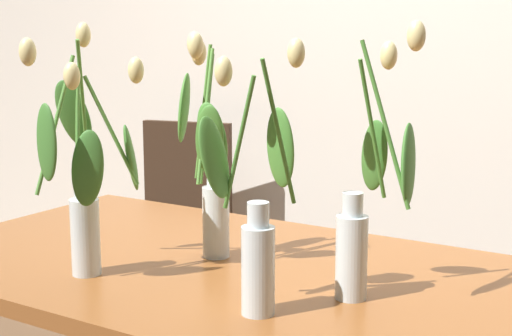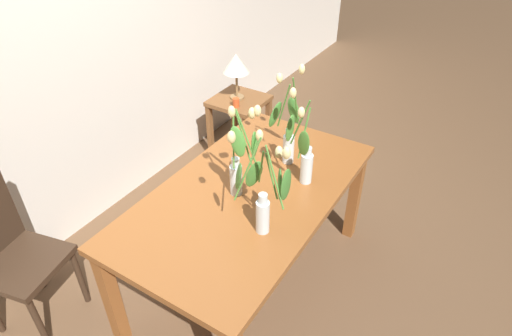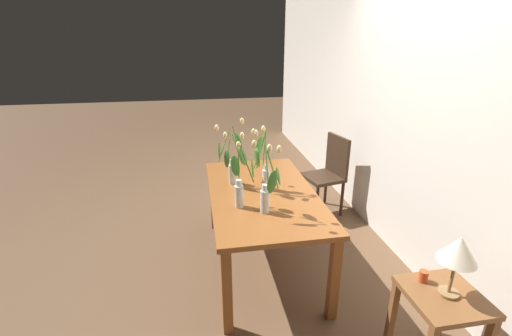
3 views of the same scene
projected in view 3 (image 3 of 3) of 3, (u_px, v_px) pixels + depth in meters
ground_plane at (262, 263)px, 3.28m from camera, size 18.00×18.00×0.00m
room_wall_rear at (418, 116)px, 3.01m from camera, size 9.00×0.10×2.70m
dining_table at (262, 201)px, 3.04m from camera, size 1.60×0.90×0.74m
tulip_vase_0 at (268, 192)px, 2.59m from camera, size 0.19×0.17×0.58m
tulip_vase_1 at (232, 160)px, 3.10m from camera, size 0.26×0.29×0.58m
tulip_vase_2 at (241, 185)px, 2.70m from camera, size 0.16×0.20×0.55m
tulip_vase_3 at (263, 166)px, 2.98m from camera, size 0.18×0.17×0.56m
dining_chair at (329, 171)px, 4.07m from camera, size 0.48×0.48×0.93m
side_table at (441, 310)px, 2.14m from camera, size 0.44×0.44×0.55m
table_lamp at (459, 251)px, 1.99m from camera, size 0.22×0.22×0.40m
pillar_candle at (423, 276)px, 2.19m from camera, size 0.06×0.06×0.07m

